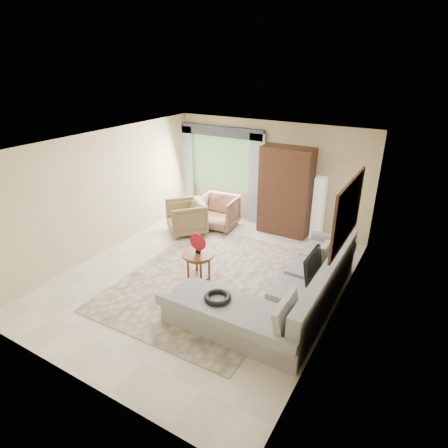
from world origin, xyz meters
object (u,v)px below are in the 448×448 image
Objects in this scene: armchair_left at (186,217)px; sectional_sofa at (287,295)px; tv_screen at (313,266)px; armoire at (286,191)px; coffee_table at (199,267)px; potted_plant at (204,202)px; armchair_right at (218,212)px; floor_lamp at (318,209)px.

sectional_sofa is at bearing 14.73° from armchair_left.
armoire is (-1.50, 2.46, 0.33)m from tv_screen.
coffee_table is 3.58m from potted_plant.
armoire is at bearing 79.59° from coffee_table.
armchair_right is (-0.99, 2.35, 0.08)m from coffee_table.
armchair_right is (-3.02, 1.89, -0.31)m from tv_screen.
coffee_table is 0.29× the size of armoire.
armchair_right is at bearing -38.15° from potted_plant.
armoire reaches higher than floor_lamp.
armoire reaches higher than tv_screen.
armoire is (2.03, 1.23, 0.65)m from armchair_left.
armchair_left is 1.42m from potted_plant.
tv_screen reaches higher than armchair_right.
floor_lamp is (3.21, -0.07, 0.48)m from potted_plant.
armchair_right is 1.75m from armoire.
armoire reaches higher than potted_plant.
armoire is (1.52, 0.57, 0.64)m from armchair_right.
potted_plant is (-1.88, 3.04, -0.05)m from coffee_table.
coffee_table is at bearing -100.41° from armoire.
floor_lamp reaches higher than coffee_table.
coffee_table is 2.55m from armchair_right.
sectional_sofa is at bearing -46.93° from armchair_right.
armchair_right is (0.51, 0.66, 0.01)m from armchair_left.
tv_screen is 3.58m from armchair_right.
sectional_sofa is at bearing -66.94° from armoire.
sectional_sofa reaches higher than armchair_left.
tv_screen is 2.90m from armoire.
armoire reaches higher than armchair_right.
coffee_table is at bearing -167.47° from tv_screen.
armchair_left is (-3.53, 1.23, -0.32)m from tv_screen.
sectional_sofa is 3.86× the size of armchair_right.
tv_screen reaches higher than sectional_sofa.
armchair_right is at bearing 112.79° from coffee_table.
tv_screen is at bearing 12.53° from coffee_table.
tv_screen reaches higher than armchair_left.
potted_plant is (-3.64, 3.03, -0.01)m from sectional_sofa.
tv_screen is 1.20× the size of coffee_table.
tv_screen is (0.27, 0.43, 0.44)m from sectional_sofa.
armchair_left is (-1.49, 1.69, 0.08)m from coffee_table.
armchair_left is 0.99× the size of armchair_right.
tv_screen is 0.84× the size of armchair_left.
floor_lamp reaches higher than armchair_right.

